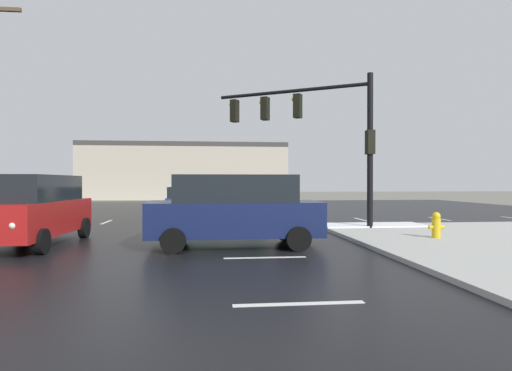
# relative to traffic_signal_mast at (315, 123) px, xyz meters

# --- Properties ---
(ground_plane) EXTENTS (120.00, 120.00, 0.00)m
(ground_plane) POSITION_rel_traffic_signal_mast_xyz_m (-2.81, 3.58, -4.18)
(ground_plane) COLOR slate
(road_asphalt) EXTENTS (44.00, 44.00, 0.02)m
(road_asphalt) POSITION_rel_traffic_signal_mast_xyz_m (-2.81, 3.58, -4.17)
(road_asphalt) COLOR black
(road_asphalt) RESTS_ON ground_plane
(snow_strip_curbside) EXTENTS (4.00, 1.60, 0.06)m
(snow_strip_curbside) POSITION_rel_traffic_signal_mast_xyz_m (2.19, -0.42, -4.01)
(snow_strip_curbside) COLOR white
(snow_strip_curbside) RESTS_ON sidewalk_corner
(lane_markings) EXTENTS (36.15, 36.15, 0.01)m
(lane_markings) POSITION_rel_traffic_signal_mast_xyz_m (-1.60, 2.21, -4.16)
(lane_markings) COLOR silver
(lane_markings) RESTS_ON road_asphalt
(traffic_signal_mast) EXTENTS (5.62, 3.54, 5.79)m
(traffic_signal_mast) POSITION_rel_traffic_signal_mast_xyz_m (0.00, 0.00, 0.00)
(traffic_signal_mast) COLOR black
(traffic_signal_mast) RESTS_ON sidewalk_corner
(fire_hydrant) EXTENTS (0.48, 0.26, 0.79)m
(fire_hydrant) POSITION_rel_traffic_signal_mast_xyz_m (2.77, -4.20, -3.65)
(fire_hydrant) COLOR gold
(fire_hydrant) RESTS_ON sidewalk_corner
(strip_building_background) EXTENTS (21.92, 8.00, 6.05)m
(strip_building_background) POSITION_rel_traffic_signal_mast_xyz_m (-6.79, 32.42, -1.16)
(strip_building_background) COLOR #BCB29E
(strip_building_background) RESTS_ON ground_plane
(sedan_blue) EXTENTS (2.10, 4.57, 1.58)m
(sedan_blue) POSITION_rel_traffic_signal_mast_xyz_m (-5.41, 6.40, -3.33)
(sedan_blue) COLOR navy
(sedan_blue) RESTS_ON road_asphalt
(sedan_green) EXTENTS (4.66, 2.35, 1.58)m
(sedan_green) POSITION_rel_traffic_signal_mast_xyz_m (-3.47, 3.51, -3.33)
(sedan_green) COLOR #195933
(sedan_green) RESTS_ON road_asphalt
(suv_red) EXTENTS (2.33, 4.90, 2.03)m
(suv_red) POSITION_rel_traffic_signal_mast_xyz_m (-9.26, -3.70, -3.09)
(suv_red) COLOR #B21919
(suv_red) RESTS_ON road_asphalt
(suv_navy) EXTENTS (4.84, 2.17, 2.03)m
(suv_navy) POSITION_rel_traffic_signal_mast_xyz_m (-3.43, -4.59, -3.09)
(suv_navy) COLOR #141E47
(suv_navy) RESTS_ON road_asphalt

